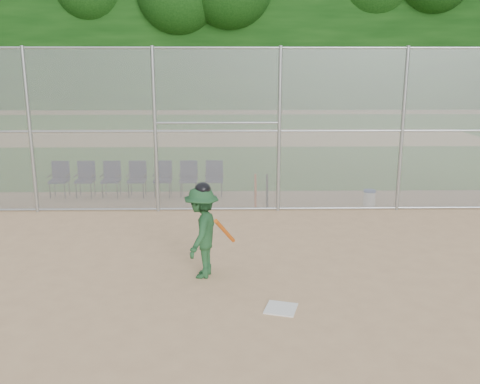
{
  "coord_description": "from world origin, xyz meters",
  "views": [
    {
      "loc": [
        -0.2,
        -7.89,
        3.68
      ],
      "look_at": [
        0.0,
        2.5,
        1.1
      ],
      "focal_mm": 40.0,
      "sensor_mm": 36.0,
      "label": 1
    }
  ],
  "objects_px": {
    "home_plate": "(281,309)",
    "water_cooler": "(369,198)",
    "chair_0": "(59,180)",
    "batter_at_plate": "(202,231)"
  },
  "relations": [
    {
      "from": "home_plate",
      "to": "water_cooler",
      "type": "bearing_deg",
      "value": 64.26
    },
    {
      "from": "batter_at_plate",
      "to": "chair_0",
      "type": "bearing_deg",
      "value": 126.77
    },
    {
      "from": "water_cooler",
      "to": "chair_0",
      "type": "xyz_separation_m",
      "value": [
        -8.3,
        1.04,
        0.27
      ]
    },
    {
      "from": "batter_at_plate",
      "to": "water_cooler",
      "type": "bearing_deg",
      "value": 48.22
    },
    {
      "from": "chair_0",
      "to": "batter_at_plate",
      "type": "bearing_deg",
      "value": -53.23
    },
    {
      "from": "home_plate",
      "to": "chair_0",
      "type": "xyz_separation_m",
      "value": [
        -5.46,
        6.95,
        0.47
      ]
    },
    {
      "from": "home_plate",
      "to": "chair_0",
      "type": "distance_m",
      "value": 8.85
    },
    {
      "from": "water_cooler",
      "to": "chair_0",
      "type": "height_order",
      "value": "chair_0"
    },
    {
      "from": "home_plate",
      "to": "batter_at_plate",
      "type": "xyz_separation_m",
      "value": [
        -1.25,
        1.32,
        0.8
      ]
    },
    {
      "from": "batter_at_plate",
      "to": "chair_0",
      "type": "distance_m",
      "value": 7.03
    }
  ]
}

